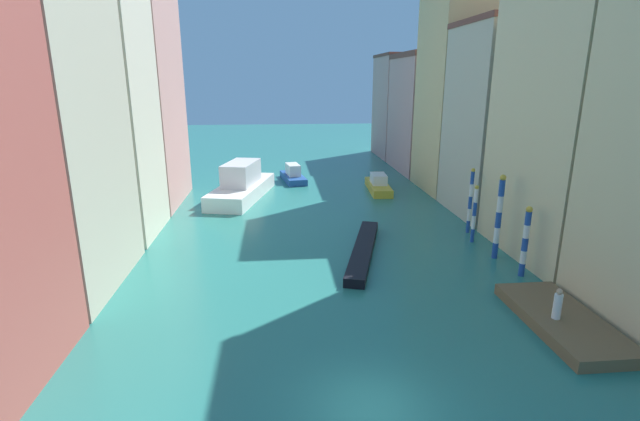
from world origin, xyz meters
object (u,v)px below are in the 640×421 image
at_px(mooring_pole_0, 525,241).
at_px(waterfront_dock, 562,320).
at_px(person_on_dock, 558,305).
at_px(vaporetto_white, 242,185).
at_px(gondola_black, 363,250).
at_px(mooring_pole_1, 499,216).
at_px(motorboat_1, 293,175).
at_px(mooring_pole_2, 474,213).
at_px(mooring_pole_3, 470,200).
at_px(motorboat_0, 378,185).

bearing_deg(mooring_pole_0, waterfront_dock, -100.30).
xyz_separation_m(waterfront_dock, mooring_pole_0, (0.99, 5.44, 1.81)).
height_order(person_on_dock, vaporetto_white, vaporetto_white).
height_order(mooring_pole_0, gondola_black, mooring_pole_0).
distance_m(vaporetto_white, gondola_black, 17.47).
height_order(mooring_pole_1, motorboat_1, mooring_pole_1).
distance_m(mooring_pole_2, mooring_pole_3, 2.07).
bearing_deg(waterfront_dock, mooring_pole_1, 84.97).
height_order(waterfront_dock, mooring_pole_3, mooring_pole_3).
xyz_separation_m(mooring_pole_1, motorboat_0, (-3.35, 18.22, -2.08)).
distance_m(waterfront_dock, mooring_pole_1, 8.56).
distance_m(gondola_black, motorboat_1, 22.43).
bearing_deg(mooring_pole_3, gondola_black, -157.11).
bearing_deg(mooring_pole_3, waterfront_dock, -94.49).
bearing_deg(motorboat_0, vaporetto_white, -173.01).
bearing_deg(mooring_pole_3, mooring_pole_2, -104.62).
bearing_deg(waterfront_dock, mooring_pole_0, 79.70).
distance_m(person_on_dock, vaporetto_white, 29.33).
bearing_deg(gondola_black, waterfront_dock, -53.01).
bearing_deg(vaporetto_white, mooring_pole_1, -45.14).
bearing_deg(mooring_pole_1, motorboat_1, 116.10).
bearing_deg(mooring_pole_3, vaporetto_white, 145.19).
xyz_separation_m(mooring_pole_0, motorboat_1, (-11.81, 26.30, -1.44)).
relative_size(mooring_pole_0, mooring_pole_3, 0.86).
relative_size(mooring_pole_2, motorboat_0, 0.59).
bearing_deg(mooring_pole_0, motorboat_1, 114.18).
bearing_deg(mooring_pole_0, mooring_pole_2, 94.79).
height_order(waterfront_dock, motorboat_1, motorboat_1).
relative_size(mooring_pole_2, mooring_pole_3, 0.84).
bearing_deg(vaporetto_white, gondola_black, -60.56).
bearing_deg(mooring_pole_2, waterfront_dock, -92.65).
distance_m(waterfront_dock, mooring_pole_2, 11.26).
relative_size(mooring_pole_1, motorboat_1, 0.87).
height_order(mooring_pole_3, vaporetto_white, mooring_pole_3).
bearing_deg(waterfront_dock, motorboat_0, 95.69).
relative_size(mooring_pole_1, motorboat_0, 0.79).
bearing_deg(mooring_pole_0, mooring_pole_1, 95.60).
bearing_deg(mooring_pole_2, mooring_pole_1, -85.97).
relative_size(mooring_pole_1, vaporetto_white, 0.46).
bearing_deg(motorboat_1, mooring_pole_1, -63.90).
height_order(mooring_pole_2, mooring_pole_3, mooring_pole_3).
height_order(waterfront_dock, person_on_dock, person_on_dock).
xyz_separation_m(waterfront_dock, person_on_dock, (-0.49, -0.22, 0.92)).
bearing_deg(mooring_pole_1, mooring_pole_0, -84.40).
relative_size(waterfront_dock, motorboat_1, 1.14).
distance_m(mooring_pole_1, mooring_pole_2, 3.02).
distance_m(mooring_pole_0, mooring_pole_1, 2.82).
bearing_deg(mooring_pole_1, gondola_black, 169.90).
xyz_separation_m(person_on_dock, gondola_black, (-6.74, 9.82, -0.91)).
relative_size(mooring_pole_0, mooring_pole_1, 0.77).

